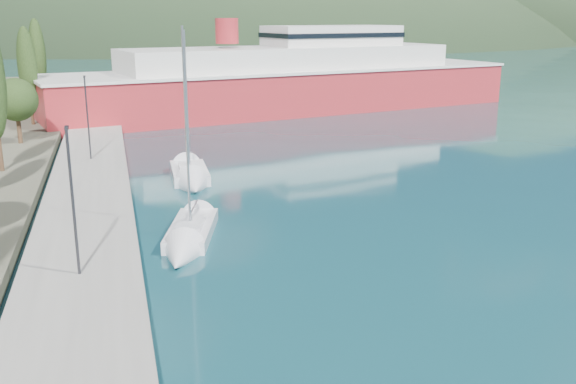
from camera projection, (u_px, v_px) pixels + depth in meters
name	position (u px, v px, depth m)	size (l,w,h in m)	color
ground	(147.00, 73.00, 127.75)	(1400.00, 1400.00, 0.00)	#14434D
quay	(88.00, 201.00, 37.95)	(5.00, 88.00, 0.80)	gray
lamp_posts	(73.00, 192.00, 26.08)	(0.15, 43.95, 6.06)	#2D2D33
sailboat_near	(186.00, 243.00, 31.27)	(4.14, 8.18, 11.39)	silver
sailboat_mid	(192.00, 180.00, 43.24)	(2.71, 7.63, 11.08)	silver
ferry	(291.00, 82.00, 76.19)	(58.48, 24.52, 11.36)	#AD262C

